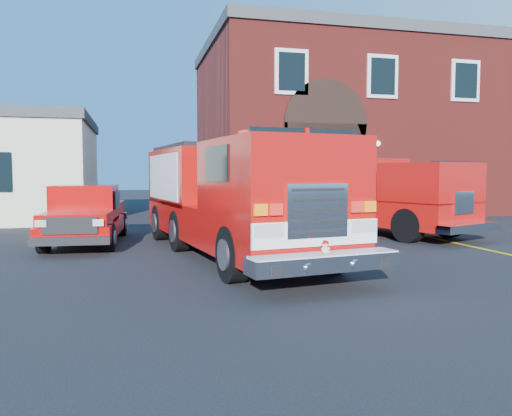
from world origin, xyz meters
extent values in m
plane|color=black|center=(0.00, 0.00, 0.00)|extent=(100.00, 100.00, 0.00)
cube|color=#E3BA0B|center=(6.50, 1.00, 0.00)|extent=(0.12, 3.00, 0.01)
cube|color=#E3BA0B|center=(6.50, 4.00, 0.00)|extent=(0.12, 3.00, 0.01)
cube|color=#E3BA0B|center=(6.50, 7.00, 0.00)|extent=(0.12, 3.00, 0.01)
cube|color=maroon|center=(9.00, 14.00, 4.00)|extent=(15.00, 10.00, 8.00)
cube|color=#3C3E40|center=(9.00, 14.00, 8.20)|extent=(15.20, 10.20, 0.50)
cube|color=black|center=(5.50, 8.98, 2.00)|extent=(3.60, 0.12, 4.00)
cylinder|color=black|center=(5.50, 8.98, 4.00)|extent=(3.60, 0.12, 3.60)
cube|color=black|center=(4.00, 8.95, 6.00)|extent=(1.40, 0.10, 1.80)
cube|color=black|center=(8.00, 8.95, 6.00)|extent=(1.40, 0.10, 1.80)
cube|color=black|center=(12.00, 8.95, 6.00)|extent=(1.40, 0.10, 1.80)
cylinder|color=black|center=(-0.54, -1.66, 0.51)|extent=(0.47, 1.06, 1.02)
cylinder|color=black|center=(1.47, -1.35, 0.51)|extent=(0.47, 1.06, 1.02)
cube|color=#B00E0B|center=(0.02, 1.43, 0.79)|extent=(3.55, 8.61, 0.84)
cube|color=#B00E0B|center=(-0.30, 3.54, 1.86)|extent=(2.91, 4.39, 1.48)
cube|color=#B00E0B|center=(0.42, -1.23, 1.90)|extent=(2.74, 3.29, 1.39)
cube|color=black|center=(0.60, -2.38, 2.27)|extent=(2.03, 0.38, 0.87)
cube|color=red|center=(0.42, -1.23, 2.67)|extent=(1.52, 0.54, 0.13)
cube|color=white|center=(0.65, -2.72, 0.97)|extent=(2.30, 0.40, 0.41)
cube|color=silver|center=(0.65, -2.72, 1.35)|extent=(1.11, 0.22, 0.87)
cube|color=silver|center=(0.69, -2.97, 0.54)|extent=(2.65, 0.90, 0.26)
cube|color=#B7B7BF|center=(-1.46, 3.36, 1.86)|extent=(0.54, 3.31, 1.21)
cube|color=#B7B7BF|center=(0.85, 3.72, 1.86)|extent=(0.54, 3.31, 1.21)
sphere|color=#D7B785|center=(0.69, -2.97, 0.74)|extent=(0.14, 0.14, 0.13)
sphere|color=#D7B785|center=(0.69, -2.98, 0.83)|extent=(0.12, 0.12, 0.10)
sphere|color=#D7B785|center=(0.65, -2.97, 0.87)|extent=(0.04, 0.04, 0.04)
sphere|color=#D7B785|center=(0.73, -2.96, 0.87)|extent=(0.04, 0.04, 0.04)
ellipsoid|color=#DC0001|center=(0.69, -2.97, 0.86)|extent=(0.12, 0.12, 0.06)
cylinder|color=#DC0001|center=(0.69, -2.98, 0.85)|extent=(0.14, 0.14, 0.01)
cylinder|color=black|center=(-4.39, 2.67, 0.35)|extent=(0.30, 0.72, 0.70)
cylinder|color=black|center=(-2.84, 2.55, 0.35)|extent=(0.30, 0.72, 0.70)
cube|color=#9F0504|center=(-3.49, 4.23, 0.48)|extent=(2.12, 4.96, 0.40)
cube|color=#9F0504|center=(-3.62, 2.52, 0.84)|extent=(1.71, 1.44, 0.31)
cube|color=#9F0504|center=(-3.51, 3.97, 1.19)|extent=(1.73, 1.70, 0.88)
cube|color=#9F0504|center=(-3.39, 5.64, 0.84)|extent=(1.75, 1.97, 0.48)
cube|color=black|center=(-3.68, 1.75, 0.40)|extent=(1.80, 0.26, 0.19)
cylinder|color=black|center=(5.25, 2.17, 0.49)|extent=(0.64, 1.02, 0.97)
cylinder|color=black|center=(7.07, 2.86, 0.49)|extent=(0.64, 1.02, 0.97)
cube|color=#B00E0B|center=(5.27, 4.83, 0.75)|extent=(4.59, 7.39, 0.80)
cube|color=#B00E0B|center=(4.80, 6.06, 1.77)|extent=(3.64, 4.91, 1.33)
cube|color=#B00E0B|center=(6.16, 2.52, 1.68)|extent=(2.82, 2.77, 1.15)
cube|color=#B7B7BF|center=(3.76, 5.67, 1.68)|extent=(1.36, 3.48, 1.50)
cube|color=#B7B7BF|center=(5.84, 6.46, 1.68)|extent=(1.36, 3.48, 1.50)
cube|color=silver|center=(6.62, 1.32, 0.49)|extent=(2.37, 1.22, 0.22)
camera|label=1|loc=(-2.28, -10.32, 1.96)|focal=35.00mm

